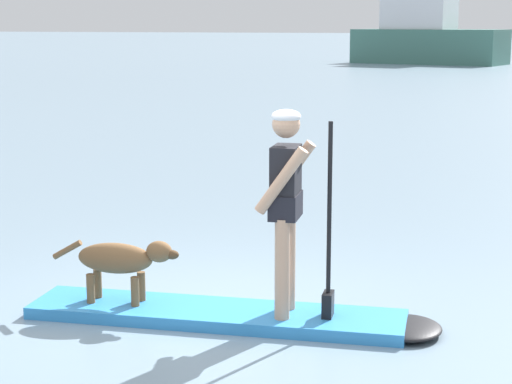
% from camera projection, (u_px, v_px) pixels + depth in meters
% --- Properties ---
extents(ground_plane, '(400.00, 400.00, 0.00)m').
position_uv_depth(ground_plane, '(216.00, 320.00, 7.39)').
color(ground_plane, gray).
extents(paddleboard, '(3.45, 1.06, 0.10)m').
position_uv_depth(paddleboard, '(242.00, 316.00, 7.33)').
color(paddleboard, '#338CD8').
rests_on(paddleboard, ground_plane).
extents(person_paddler, '(0.63, 0.52, 1.66)m').
position_uv_depth(person_paddler, '(288.00, 198.00, 7.06)').
color(person_paddler, tan).
rests_on(person_paddler, paddleboard).
extents(dog, '(1.12, 0.30, 0.55)m').
position_uv_depth(dog, '(121.00, 260.00, 7.47)').
color(dog, brown).
rests_on(dog, paddleboard).
extents(moored_boat_center, '(9.36, 5.28, 4.71)m').
position_uv_depth(moored_boat_center, '(426.00, 37.00, 53.10)').
color(moored_boat_center, '#3F7266').
rests_on(moored_boat_center, ground_plane).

